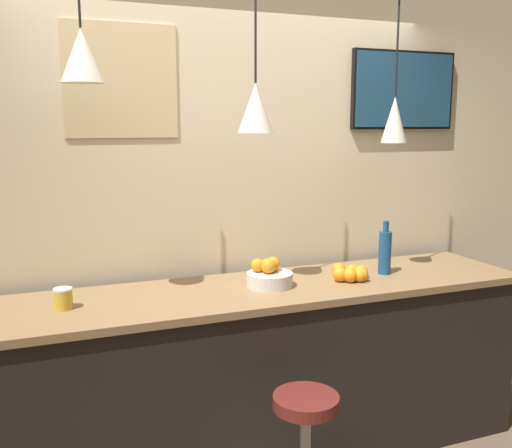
% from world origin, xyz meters
% --- Properties ---
extents(back_wall, '(8.00, 0.06, 2.90)m').
position_xyz_m(back_wall, '(0.00, 1.03, 1.45)').
color(back_wall, beige).
rests_on(back_wall, ground_plane).
extents(service_counter, '(3.12, 0.69, 0.99)m').
position_xyz_m(service_counter, '(0.00, 0.58, 0.50)').
color(service_counter, black).
rests_on(service_counter, ground_plane).
extents(fruit_bowl, '(0.25, 0.25, 0.16)m').
position_xyz_m(fruit_bowl, '(0.08, 0.58, 1.05)').
color(fruit_bowl, beige).
rests_on(fruit_bowl, service_counter).
extents(orange_pile, '(0.23, 0.24, 0.08)m').
position_xyz_m(orange_pile, '(0.57, 0.54, 1.03)').
color(orange_pile, orange).
rests_on(orange_pile, service_counter).
extents(juice_bottle, '(0.07, 0.07, 0.32)m').
position_xyz_m(juice_bottle, '(0.81, 0.58, 1.12)').
color(juice_bottle, navy).
rests_on(juice_bottle, service_counter).
extents(spread_jar, '(0.09, 0.09, 0.10)m').
position_xyz_m(spread_jar, '(-0.99, 0.58, 1.04)').
color(spread_jar, gold).
rests_on(spread_jar, service_counter).
extents(pendant_lamp_left, '(0.20, 0.20, 0.75)m').
position_xyz_m(pendant_lamp_left, '(-0.85, 0.59, 2.17)').
color(pendant_lamp_left, black).
extents(pendant_lamp_middle, '(0.18, 0.18, 0.98)m').
position_xyz_m(pendant_lamp_middle, '(0.00, 0.59, 1.95)').
color(pendant_lamp_middle, black).
extents(pendant_lamp_right, '(0.15, 0.15, 1.04)m').
position_xyz_m(pendant_lamp_right, '(0.85, 0.59, 1.90)').
color(pendant_lamp_right, black).
extents(mounted_tv, '(0.75, 0.04, 0.50)m').
position_xyz_m(mounted_tv, '(1.18, 0.98, 2.08)').
color(mounted_tv, black).
extents(wall_poster, '(0.61, 0.01, 0.61)m').
position_xyz_m(wall_poster, '(-0.62, 1.00, 2.09)').
color(wall_poster, '#DBBC84').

